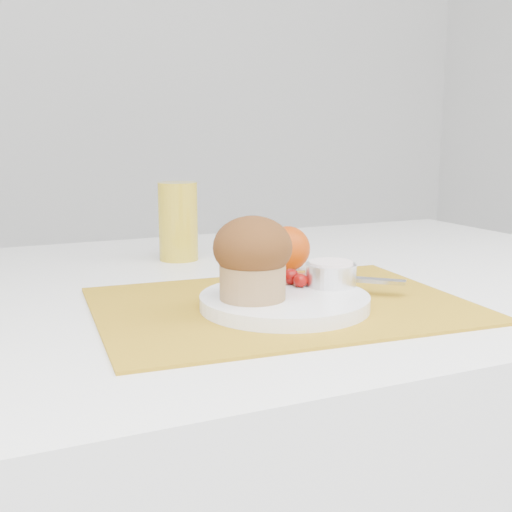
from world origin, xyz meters
name	(u,v)px	position (x,y,z in m)	size (l,w,h in m)	color
placemat	(281,305)	(-0.06, -0.10, 0.75)	(0.43, 0.31, 0.00)	#AF8018
plate	(284,301)	(-0.06, -0.12, 0.76)	(0.19, 0.19, 0.02)	white
ramekin	(331,275)	(0.01, -0.10, 0.78)	(0.06, 0.06, 0.03)	silver
cream	(331,264)	(0.01, -0.10, 0.80)	(0.05, 0.05, 0.01)	white
raspberry_near	(291,277)	(-0.03, -0.08, 0.78)	(0.02, 0.02, 0.02)	#520302
raspberry_far	(301,281)	(-0.03, -0.09, 0.78)	(0.02, 0.02, 0.02)	#5D0402
butter_knife	(331,277)	(0.02, -0.07, 0.77)	(0.19, 0.01, 0.00)	#B3B4BC
orange	(288,249)	(0.04, 0.07, 0.78)	(0.07, 0.07, 0.07)	#C04106
juice_glass	(178,221)	(-0.08, 0.22, 0.81)	(0.06, 0.06, 0.12)	gold
muffin	(253,257)	(-0.10, -0.12, 0.82)	(0.09, 0.09, 0.09)	#A88151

